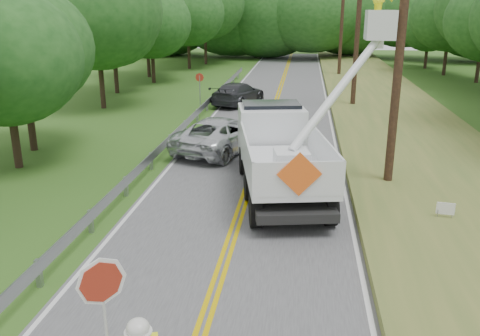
# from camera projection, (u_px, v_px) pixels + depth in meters

# --- Properties ---
(ground) EXTENTS (140.00, 140.00, 0.00)m
(ground) POSITION_uv_depth(u_px,v_px,m) (204.00, 325.00, 10.49)
(ground) COLOR #2D5619
(ground) RESTS_ON ground
(road) EXTENTS (7.20, 96.00, 0.03)m
(road) POSITION_uv_depth(u_px,v_px,m) (261.00, 146.00, 23.71)
(road) COLOR #4B4B4E
(road) RESTS_ON ground
(guardrail) EXTENTS (0.18, 48.00, 0.77)m
(guardrail) POSITION_uv_depth(u_px,v_px,m) (182.00, 128.00, 24.88)
(guardrail) COLOR #92939A
(guardrail) RESTS_ON ground
(utility_poles) EXTENTS (1.60, 43.30, 10.00)m
(utility_poles) POSITION_uv_depth(u_px,v_px,m) (372.00, 28.00, 24.35)
(utility_poles) COLOR black
(utility_poles) RESTS_ON ground
(tall_grass_verge) EXTENTS (7.00, 96.00, 0.30)m
(tall_grass_verge) POSITION_uv_depth(u_px,v_px,m) (419.00, 149.00, 22.82)
(tall_grass_verge) COLOR #4F642C
(tall_grass_verge) RESTS_ON ground
(treeline_left) EXTENTS (11.27, 53.18, 10.35)m
(treeline_left) POSITION_uv_depth(u_px,v_px,m) (140.00, 16.00, 38.11)
(treeline_left) COLOR #332319
(treeline_left) RESTS_ON ground
(treeline_horizon) EXTENTS (56.86, 14.89, 11.56)m
(treeline_horizon) POSITION_uv_depth(u_px,v_px,m) (282.00, 12.00, 62.08)
(treeline_horizon) COLOR #1C4A19
(treeline_horizon) RESTS_ON ground
(bucket_truck) EXTENTS (5.54, 7.95, 7.33)m
(bucket_truck) POSITION_uv_depth(u_px,v_px,m) (283.00, 140.00, 18.37)
(bucket_truck) COLOR black
(bucket_truck) RESTS_ON road
(suv_silver) EXTENTS (4.27, 6.09, 1.54)m
(suv_silver) POSITION_uv_depth(u_px,v_px,m) (222.00, 134.00, 22.78)
(suv_silver) COLOR silver
(suv_silver) RESTS_ON road
(suv_darkgrey) EXTENTS (3.52, 5.38, 1.45)m
(suv_darkgrey) POSITION_uv_depth(u_px,v_px,m) (238.00, 93.00, 33.54)
(suv_darkgrey) COLOR #333439
(suv_darkgrey) RESTS_ON road
(stop_sign_permanent) EXTENTS (0.52, 0.07, 2.44)m
(stop_sign_permanent) POSITION_uv_depth(u_px,v_px,m) (200.00, 87.00, 30.61)
(stop_sign_permanent) COLOR #92939A
(stop_sign_permanent) RESTS_ON ground
(yard_sign) EXTENTS (0.52, 0.11, 0.76)m
(yard_sign) POSITION_uv_depth(u_px,v_px,m) (445.00, 210.00, 14.99)
(yard_sign) COLOR white
(yard_sign) RESTS_ON ground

